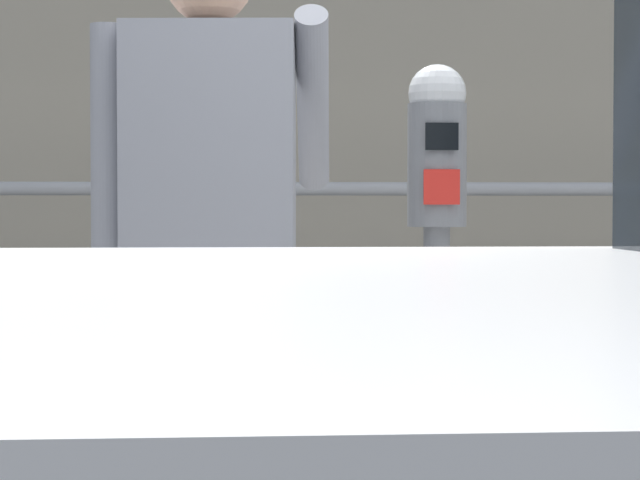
% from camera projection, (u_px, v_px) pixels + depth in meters
% --- Properties ---
extents(parking_meter, '(0.15, 0.16, 1.41)m').
position_uv_depth(parking_meter, '(437.00, 224.00, 3.17)').
color(parking_meter, slate).
rests_on(parking_meter, sidewalk_curb).
extents(pedestrian_at_meter, '(0.67, 0.56, 1.75)m').
position_uv_depth(pedestrian_at_meter, '(210.00, 216.00, 3.22)').
color(pedestrian_at_meter, brown).
rests_on(pedestrian_at_meter, sidewalk_curb).
extents(background_railing, '(24.06, 0.06, 1.14)m').
position_uv_depth(background_railing, '(390.00, 254.00, 5.43)').
color(background_railing, gray).
rests_on(background_railing, sidewalk_curb).
extents(backdrop_wall, '(32.00, 0.50, 3.88)m').
position_uv_depth(backdrop_wall, '(347.00, 80.00, 7.26)').
color(backdrop_wall, '#ADA38E').
rests_on(backdrop_wall, ground).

